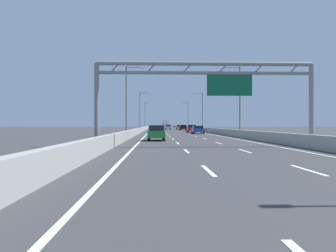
{
  "coord_description": "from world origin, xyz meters",
  "views": [
    {
      "loc": [
        -3.65,
        0.07,
        1.66
      ],
      "look_at": [
        -0.76,
        87.25,
        1.22
      ],
      "focal_mm": 37.46,
      "sensor_mm": 36.0,
      "label": 1
    }
  ],
  "objects_px": {
    "streetlamp_right_mid": "(238,97)",
    "box_truck": "(165,124)",
    "blue_car": "(198,130)",
    "black_car": "(183,127)",
    "sign_gantry": "(208,82)",
    "streetlamp_left_far": "(141,109)",
    "streetlamp_right_distant": "(187,114)",
    "streetlamp_right_far": "(201,109)",
    "orange_car": "(179,127)",
    "streetlamp_left_distant": "(146,114)",
    "silver_car": "(168,127)",
    "green_car": "(156,133)",
    "streetlamp_left_mid": "(128,96)",
    "red_car": "(191,128)"
  },
  "relations": [
    {
      "from": "streetlamp_right_mid",
      "to": "box_truck",
      "type": "xyz_separation_m",
      "value": [
        -7.66,
        88.51,
        -3.73
      ]
    },
    {
      "from": "blue_car",
      "to": "black_car",
      "type": "relative_size",
      "value": 1.02
    },
    {
      "from": "sign_gantry",
      "to": "streetlamp_left_far",
      "type": "relative_size",
      "value": 1.74
    },
    {
      "from": "streetlamp_right_distant",
      "to": "box_truck",
      "type": "distance_m",
      "value": 13.76
    },
    {
      "from": "streetlamp_right_far",
      "to": "box_truck",
      "type": "bearing_deg",
      "value": 98.77
    },
    {
      "from": "orange_car",
      "to": "streetlamp_right_far",
      "type": "bearing_deg",
      "value": -81.61
    },
    {
      "from": "streetlamp_right_distant",
      "to": "black_car",
      "type": "height_order",
      "value": "streetlamp_right_distant"
    },
    {
      "from": "streetlamp_left_distant",
      "to": "streetlamp_right_distant",
      "type": "distance_m",
      "value": 14.93
    },
    {
      "from": "blue_car",
      "to": "silver_car",
      "type": "xyz_separation_m",
      "value": [
        -3.68,
        44.98,
        0.06
      ]
    },
    {
      "from": "green_car",
      "to": "black_car",
      "type": "bearing_deg",
      "value": 83.05
    },
    {
      "from": "streetlamp_left_far",
      "to": "green_car",
      "type": "bearing_deg",
      "value": -85.68
    },
    {
      "from": "streetlamp_left_far",
      "to": "streetlamp_right_far",
      "type": "relative_size",
      "value": 1.0
    },
    {
      "from": "streetlamp_right_distant",
      "to": "sign_gantry",
      "type": "bearing_deg",
      "value": -94.18
    },
    {
      "from": "streetlamp_left_mid",
      "to": "silver_car",
      "type": "relative_size",
      "value": 2.23
    },
    {
      "from": "black_car",
      "to": "green_car",
      "type": "bearing_deg",
      "value": -96.95
    },
    {
      "from": "green_car",
      "to": "box_truck",
      "type": "bearing_deg",
      "value": 88.02
    },
    {
      "from": "streetlamp_right_distant",
      "to": "orange_car",
      "type": "relative_size",
      "value": 2.2
    },
    {
      "from": "streetlamp_left_distant",
      "to": "sign_gantry",
      "type": "bearing_deg",
      "value": -85.54
    },
    {
      "from": "orange_car",
      "to": "black_car",
      "type": "relative_size",
      "value": 1.02
    },
    {
      "from": "streetlamp_left_distant",
      "to": "orange_car",
      "type": "bearing_deg",
      "value": -49.95
    },
    {
      "from": "black_car",
      "to": "sign_gantry",
      "type": "bearing_deg",
      "value": -92.79
    },
    {
      "from": "blue_car",
      "to": "black_car",
      "type": "distance_m",
      "value": 34.13
    },
    {
      "from": "sign_gantry",
      "to": "streetlamp_right_mid",
      "type": "xyz_separation_m",
      "value": [
        7.23,
        21.11,
        0.55
      ]
    },
    {
      "from": "streetlamp_left_distant",
      "to": "box_truck",
      "type": "bearing_deg",
      "value": 56.06
    },
    {
      "from": "orange_car",
      "to": "black_car",
      "type": "height_order",
      "value": "black_car"
    },
    {
      "from": "streetlamp_right_mid",
      "to": "streetlamp_left_far",
      "type": "relative_size",
      "value": 1.0
    },
    {
      "from": "silver_car",
      "to": "box_truck",
      "type": "xyz_separation_m",
      "value": [
        -0.08,
        29.84,
        0.89
      ]
    },
    {
      "from": "streetlamp_right_far",
      "to": "blue_car",
      "type": "bearing_deg",
      "value": -98.8
    },
    {
      "from": "streetlamp_left_distant",
      "to": "box_truck",
      "type": "height_order",
      "value": "streetlamp_left_distant"
    },
    {
      "from": "red_car",
      "to": "silver_car",
      "type": "bearing_deg",
      "value": 96.05
    },
    {
      "from": "streetlamp_left_mid",
      "to": "silver_car",
      "type": "bearing_deg",
      "value": 82.86
    },
    {
      "from": "streetlamp_left_mid",
      "to": "black_car",
      "type": "bearing_deg",
      "value": 76.97
    },
    {
      "from": "orange_car",
      "to": "box_truck",
      "type": "distance_m",
      "value": 24.41
    },
    {
      "from": "red_car",
      "to": "streetlamp_left_distant",
      "type": "bearing_deg",
      "value": 101.63
    },
    {
      "from": "streetlamp_right_far",
      "to": "orange_car",
      "type": "height_order",
      "value": "streetlamp_right_far"
    },
    {
      "from": "orange_car",
      "to": "green_car",
      "type": "relative_size",
      "value": 1.01
    },
    {
      "from": "silver_car",
      "to": "black_car",
      "type": "bearing_deg",
      "value": -71.1
    },
    {
      "from": "streetlamp_left_mid",
      "to": "streetlamp_right_distant",
      "type": "distance_m",
      "value": 79.13
    },
    {
      "from": "streetlamp_right_mid",
      "to": "green_car",
      "type": "bearing_deg",
      "value": -133.59
    },
    {
      "from": "streetlamp_left_mid",
      "to": "streetlamp_right_far",
      "type": "height_order",
      "value": "same"
    },
    {
      "from": "streetlamp_left_far",
      "to": "blue_car",
      "type": "relative_size",
      "value": 2.21
    },
    {
      "from": "streetlamp_right_mid",
      "to": "silver_car",
      "type": "height_order",
      "value": "streetlamp_right_mid"
    },
    {
      "from": "sign_gantry",
      "to": "orange_car",
      "type": "height_order",
      "value": "sign_gantry"
    },
    {
      "from": "streetlamp_left_distant",
      "to": "blue_car",
      "type": "bearing_deg",
      "value": -80.22
    },
    {
      "from": "streetlamp_left_distant",
      "to": "streetlamp_right_distant",
      "type": "xyz_separation_m",
      "value": [
        14.93,
        0.0,
        0.0
      ]
    },
    {
      "from": "streetlamp_right_mid",
      "to": "streetlamp_left_far",
      "type": "xyz_separation_m",
      "value": [
        -14.93,
        38.85,
        0.0
      ]
    },
    {
      "from": "sign_gantry",
      "to": "red_car",
      "type": "xyz_separation_m",
      "value": [
        3.29,
        45.38,
        -4.06
      ]
    },
    {
      "from": "orange_car",
      "to": "streetlamp_left_distant",
      "type": "bearing_deg",
      "value": 130.05
    },
    {
      "from": "streetlamp_left_mid",
      "to": "sign_gantry",
      "type": "bearing_deg",
      "value": -69.95
    },
    {
      "from": "sign_gantry",
      "to": "streetlamp_right_mid",
      "type": "distance_m",
      "value": 22.32
    }
  ]
}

